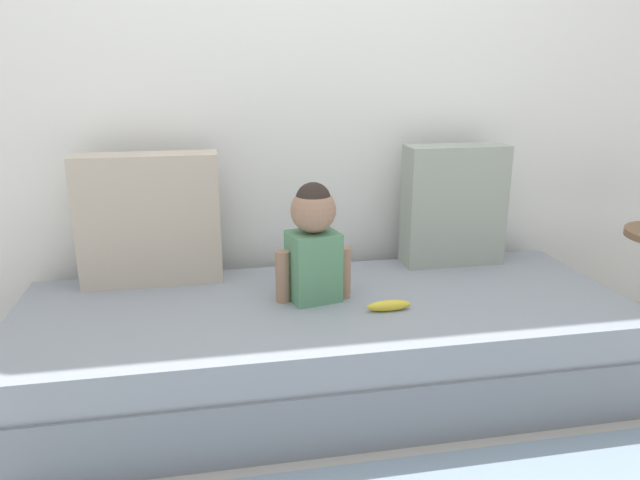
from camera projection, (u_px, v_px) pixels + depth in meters
The scene contains 7 objects.
ground_plane at pixel (325, 384), 2.41m from camera, with size 12.00×12.00×0.00m, color #B2ADA3.
back_wall at pixel (299, 52), 2.58m from camera, with size 5.61×0.10×2.59m, color white.
couch at pixel (325, 345), 2.35m from camera, with size 2.41×0.91×0.36m.
throw_pillow_left at pixel (150, 219), 2.44m from camera, with size 0.57×0.16×0.54m, color #C1B29E.
throw_pillow_right at pixel (454, 205), 2.68m from camera, with size 0.45×0.16×0.54m, color #99A393.
toddler at pixel (313, 240), 2.26m from camera, with size 0.29×0.19×0.46m.
banana at pixel (389, 306), 2.21m from camera, with size 0.17×0.04×0.04m, color yellow.
Camera 1 is at (-0.42, -2.09, 1.25)m, focal length 33.40 mm.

